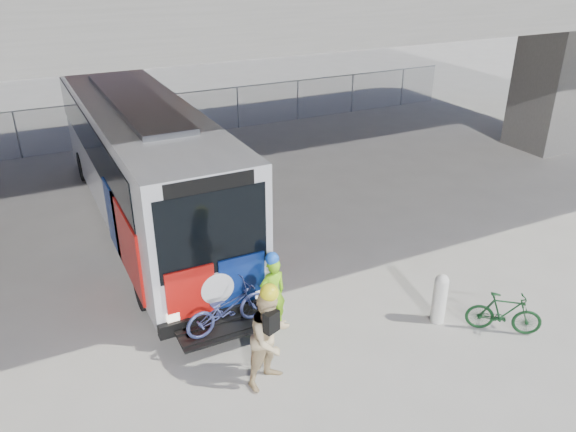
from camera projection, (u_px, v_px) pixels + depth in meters
ground at (272, 273)px, 13.99m from camera, size 160.00×160.00×0.00m
bus at (141, 153)px, 15.78m from camera, size 2.67×12.97×3.69m
chainlink_fence at (147, 107)px, 23.04m from camera, size 30.00×0.06×30.00m
bollard at (440, 297)px, 11.92m from camera, size 0.30×0.30×1.16m
cyclist_hivis at (273, 291)px, 11.68m from camera, size 0.62×0.43×1.78m
cyclist_tan at (270, 337)px, 10.09m from camera, size 1.13×1.02×2.11m
bike_parked at (504, 313)px, 11.66m from camera, size 1.45×1.31×0.92m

